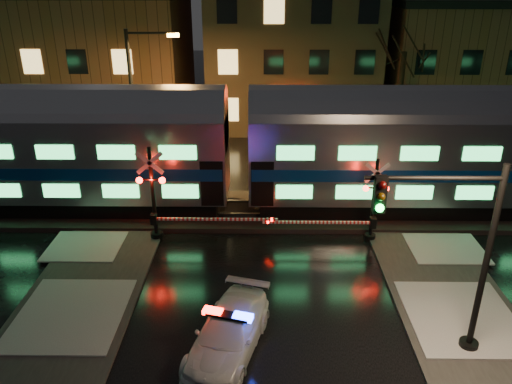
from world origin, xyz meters
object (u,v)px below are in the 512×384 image
crossing_signal_right (365,209)px  traffic_light (453,259)px  police_car (228,333)px  crossing_signal_left (162,204)px  streetlight (138,98)px

crossing_signal_right → traffic_light: traffic_light is taller
crossing_signal_right → traffic_light: 7.05m
police_car → traffic_light: size_ratio=0.77×
crossing_signal_left → streetlight: 7.65m
crossing_signal_right → traffic_light: (1.07, -6.75, 1.70)m
crossing_signal_left → streetlight: (-2.27, 6.69, 2.93)m
crossing_signal_right → streetlight: size_ratio=0.65×
police_car → streetlight: bearing=127.3°
traffic_light → streetlight: streetlight is taller
streetlight → police_car: bearing=-68.0°
crossing_signal_right → streetlight: (-10.76, 6.70, 3.13)m
police_car → crossing_signal_right: (5.30, 6.82, 0.89)m
traffic_light → streetlight: size_ratio=0.75×
police_car → crossing_signal_left: size_ratio=0.79×
traffic_light → streetlight: (-11.83, 13.46, 1.43)m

